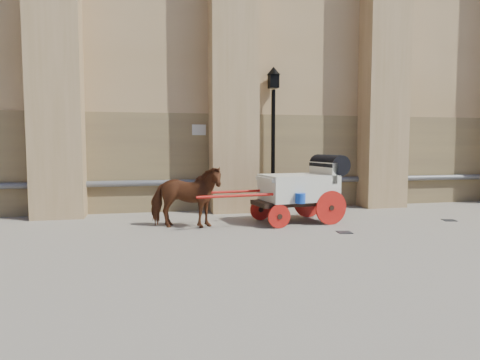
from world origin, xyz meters
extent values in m
plane|color=gray|center=(0.00, 0.00, 0.00)|extent=(90.00, 90.00, 0.00)
cube|color=olive|center=(2.00, 4.15, 1.50)|extent=(44.00, 0.35, 3.00)
cylinder|color=#59595B|center=(2.00, 3.88, 0.90)|extent=(42.00, 0.18, 0.18)
cube|color=beige|center=(-2.00, 3.97, 2.50)|extent=(0.42, 0.04, 0.32)
imported|color=brown|center=(-2.68, 1.30, 0.76)|extent=(1.96, 1.27, 1.53)
cube|color=black|center=(0.20, 1.44, 0.53)|extent=(2.24, 1.23, 0.12)
cube|color=beige|center=(0.30, 1.45, 0.92)|extent=(1.98, 1.43, 0.68)
cube|color=beige|center=(1.02, 1.54, 1.31)|extent=(0.29, 1.22, 0.53)
cube|color=beige|center=(-0.52, 1.35, 1.17)|extent=(0.47, 1.10, 0.10)
cylinder|color=black|center=(1.21, 1.56, 1.51)|extent=(0.69, 1.27, 0.54)
cylinder|color=#AE1610|center=(1.00, 0.93, 0.44)|extent=(0.87, 0.17, 0.87)
cylinder|color=#AE1610|center=(0.85, 2.12, 0.44)|extent=(0.87, 0.17, 0.87)
cylinder|color=#AE1610|center=(-0.45, 0.75, 0.29)|extent=(0.59, 0.13, 0.58)
cylinder|color=#AE1610|center=(-0.60, 1.94, 0.29)|extent=(0.59, 0.13, 0.58)
cylinder|color=#AE1610|center=(-1.34, 0.81, 0.83)|extent=(2.32, 0.35, 0.07)
cylinder|color=#AE1610|center=(-1.45, 1.67, 0.83)|extent=(2.32, 0.35, 0.07)
cylinder|color=blue|center=(0.09, 0.74, 0.73)|extent=(0.25, 0.25, 0.25)
cylinder|color=black|center=(0.30, 3.74, 1.88)|extent=(0.13, 0.13, 3.75)
cone|color=black|center=(0.30, 3.74, 0.19)|extent=(0.38, 0.38, 0.38)
cube|color=black|center=(0.30, 3.74, 4.01)|extent=(0.29, 0.29, 0.44)
cone|color=black|center=(0.30, 3.74, 4.33)|extent=(0.42, 0.42, 0.25)
cube|color=black|center=(0.88, -0.09, 0.01)|extent=(0.36, 0.36, 0.01)
cube|color=black|center=(4.38, 0.77, 0.01)|extent=(0.40, 0.40, 0.01)
camera|label=1|loc=(-3.65, -9.14, 2.04)|focal=32.00mm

